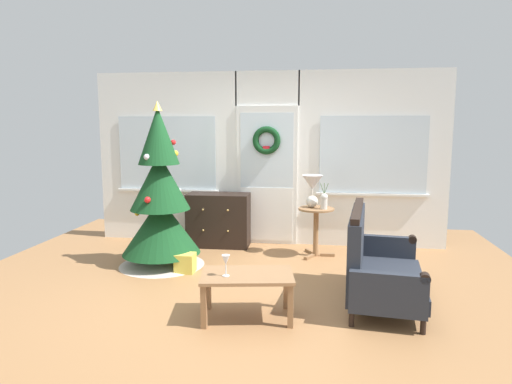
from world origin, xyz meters
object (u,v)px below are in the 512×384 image
at_px(coffee_table, 247,280).
at_px(wine_glass, 226,261).
at_px(christmas_tree, 160,204).
at_px(settee_sofa, 375,265).
at_px(flower_vase, 324,200).
at_px(gift_box, 185,263).
at_px(dresser_cabinet, 219,220).
at_px(side_table, 316,222).
at_px(table_lamp, 312,187).

bearing_deg(coffee_table, wine_glass, -153.42).
distance_m(christmas_tree, wine_glass, 1.94).
relative_size(settee_sofa, wine_glass, 7.79).
relative_size(flower_vase, coffee_table, 0.38).
xyz_separation_m(christmas_tree, gift_box, (0.38, -0.24, -0.67)).
distance_m(dresser_cabinet, wine_glass, 2.64).
bearing_deg(coffee_table, dresser_cabinet, 108.50).
bearing_deg(side_table, wine_glass, -109.41).
xyz_separation_m(table_lamp, gift_box, (-1.50, -0.97, -0.83)).
bearing_deg(christmas_tree, settee_sofa, -18.68).
xyz_separation_m(dresser_cabinet, gift_box, (-0.13, -1.26, -0.27)).
bearing_deg(gift_box, christmas_tree, 147.37).
xyz_separation_m(christmas_tree, table_lamp, (1.88, 0.72, 0.16)).
bearing_deg(flower_vase, table_lamp, 147.99).
xyz_separation_m(christmas_tree, dresser_cabinet, (0.51, 1.02, -0.40)).
bearing_deg(flower_vase, wine_glass, -112.22).
distance_m(christmas_tree, settee_sofa, 2.72).
relative_size(christmas_tree, dresser_cabinet, 2.27).
height_order(coffee_table, wine_glass, wine_glass).
bearing_deg(coffee_table, side_table, 74.21).
height_order(flower_vase, gift_box, flower_vase).
relative_size(coffee_table, wine_glass, 4.68).
xyz_separation_m(dresser_cabinet, wine_glass, (0.64, -2.55, 0.17)).
height_order(wine_glass, gift_box, wine_glass).
bearing_deg(dresser_cabinet, gift_box, -96.05).
relative_size(christmas_tree, coffee_table, 2.26).
xyz_separation_m(christmas_tree, settee_sofa, (2.55, -0.86, -0.41)).
xyz_separation_m(coffee_table, wine_glass, (-0.18, -0.09, 0.21)).
distance_m(settee_sofa, side_table, 1.66).
height_order(dresser_cabinet, wine_glass, dresser_cabinet).
height_order(christmas_tree, dresser_cabinet, christmas_tree).
distance_m(settee_sofa, table_lamp, 1.81).
relative_size(side_table, gift_box, 2.88).
relative_size(christmas_tree, wine_glass, 10.57).
distance_m(table_lamp, flower_vase, 0.25).
relative_size(christmas_tree, side_table, 3.10).
bearing_deg(flower_vase, side_table, 149.04).
height_order(coffee_table, gift_box, coffee_table).
xyz_separation_m(settee_sofa, wine_glass, (-1.39, -0.67, 0.19)).
bearing_deg(table_lamp, coffee_table, -104.03).
xyz_separation_m(side_table, wine_glass, (-0.78, -2.22, 0.09)).
relative_size(settee_sofa, table_lamp, 3.45).
height_order(settee_sofa, gift_box, settee_sofa).
relative_size(settee_sofa, flower_vase, 4.34).
bearing_deg(dresser_cabinet, coffee_table, -71.50).
bearing_deg(christmas_tree, gift_box, -32.63).
bearing_deg(table_lamp, side_table, -33.69).
height_order(settee_sofa, coffee_table, settee_sofa).
bearing_deg(table_lamp, flower_vase, -32.01).
bearing_deg(christmas_tree, coffee_table, -47.22).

